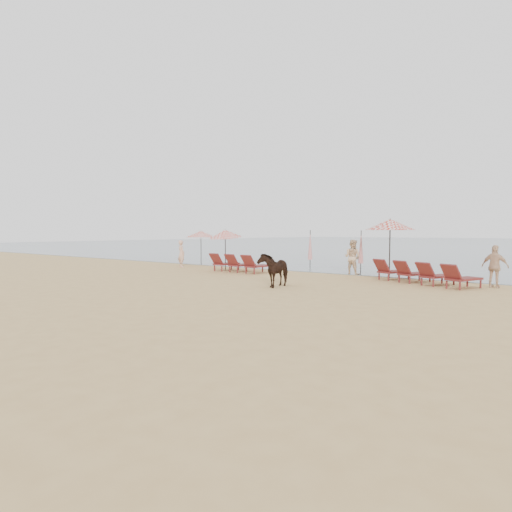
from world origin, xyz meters
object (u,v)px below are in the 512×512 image
(lounger_cluster_right, at_px, (422,273))
(beachgoer_right_a, at_px, (352,257))
(beachgoer_right_b, at_px, (495,266))
(umbrella_open_left_b, at_px, (225,234))
(beachgoer_left, at_px, (181,254))
(umbrella_closed_right, at_px, (361,247))
(umbrella_open_left_a, at_px, (201,234))
(cow, at_px, (274,269))
(umbrella_open_right, at_px, (390,225))
(lounger_cluster_left, at_px, (239,263))
(umbrella_closed_left, at_px, (310,245))

(lounger_cluster_right, distance_m, beachgoer_right_a, 4.35)
(beachgoer_right_b, bearing_deg, umbrella_open_left_b, 13.51)
(beachgoer_left, bearing_deg, umbrella_closed_right, -145.31)
(umbrella_open_left_a, distance_m, cow, 11.84)
(umbrella_closed_right, xyz_separation_m, cow, (-0.63, -6.79, -0.69))
(umbrella_closed_right, relative_size, beachgoer_right_a, 1.26)
(beachgoer_right_a, bearing_deg, beachgoer_left, 15.31)
(umbrella_open_left_a, xyz_separation_m, cow, (10.05, -6.12, -1.33))
(umbrella_open_left_a, height_order, umbrella_open_left_b, umbrella_open_left_b)
(umbrella_open_right, distance_m, umbrella_closed_right, 2.37)
(lounger_cluster_right, distance_m, umbrella_open_left_b, 10.75)
(beachgoer_right_b, bearing_deg, beachgoer_right_a, -0.99)
(umbrella_open_left_b, xyz_separation_m, cow, (6.25, -4.19, -1.37))
(lounger_cluster_right, relative_size, umbrella_closed_right, 1.99)
(lounger_cluster_left, relative_size, umbrella_open_right, 1.14)
(umbrella_open_left_a, distance_m, umbrella_open_right, 12.54)
(lounger_cluster_right, distance_m, cow, 6.16)
(lounger_cluster_left, distance_m, umbrella_closed_right, 6.38)
(umbrella_closed_right, height_order, cow, umbrella_closed_right)
(umbrella_open_left_a, distance_m, beachgoer_left, 2.35)
(beachgoer_right_a, distance_m, beachgoer_right_b, 6.62)
(cow, bearing_deg, umbrella_open_right, 59.34)
(umbrella_open_left_b, bearing_deg, umbrella_open_right, 15.07)
(umbrella_open_left_b, relative_size, umbrella_open_right, 0.86)
(umbrella_open_left_b, bearing_deg, umbrella_closed_right, 25.34)
(beachgoer_right_b, bearing_deg, umbrella_closed_left, -5.60)
(umbrella_open_left_a, bearing_deg, lounger_cluster_right, -5.06)
(umbrella_open_left_b, height_order, umbrella_closed_left, umbrella_open_left_b)
(lounger_cluster_right, bearing_deg, cow, -112.99)
(umbrella_closed_right, bearing_deg, lounger_cluster_left, -151.49)
(umbrella_open_left_b, height_order, umbrella_closed_right, umbrella_open_left_b)
(beachgoer_right_a, bearing_deg, cow, 89.63)
(beachgoer_left, bearing_deg, lounger_cluster_left, -163.81)
(umbrella_open_left_b, distance_m, cow, 7.65)
(umbrella_open_right, xyz_separation_m, beachgoer_left, (-12.20, -1.69, -1.66))
(umbrella_open_left_a, distance_m, beachgoer_right_a, 10.57)
(umbrella_closed_left, height_order, beachgoer_left, umbrella_closed_left)
(cow, height_order, beachgoer_right_b, beachgoer_right_b)
(lounger_cluster_right, height_order, cow, cow)
(umbrella_open_left_b, bearing_deg, umbrella_open_left_a, 157.72)
(umbrella_open_left_b, relative_size, beachgoer_right_b, 1.44)
(umbrella_open_left_b, relative_size, umbrella_closed_left, 1.05)
(lounger_cluster_right, relative_size, beachgoer_right_a, 2.51)
(lounger_cluster_right, xyz_separation_m, beachgoer_right_a, (-3.92, 1.83, 0.43))
(umbrella_open_left_a, distance_m, umbrella_open_left_b, 4.26)
(lounger_cluster_left, bearing_deg, umbrella_open_left_a, 159.20)
(beachgoer_right_b, bearing_deg, lounger_cluster_left, 15.82)
(beachgoer_left, distance_m, beachgoer_right_b, 16.68)
(umbrella_closed_left, xyz_separation_m, beachgoer_left, (-6.87, -3.59, -0.56))
(umbrella_open_left_b, bearing_deg, beachgoer_right_a, 21.05)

